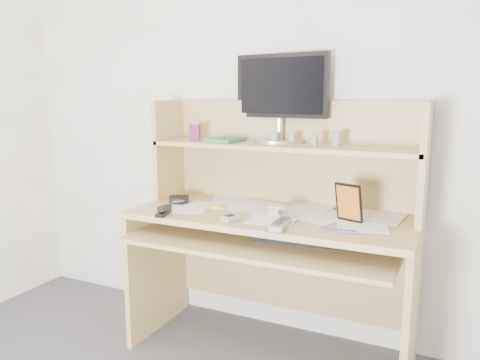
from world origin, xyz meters
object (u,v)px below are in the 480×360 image
at_px(desk, 276,221).
at_px(keyboard, 299,238).
at_px(tv_remote, 281,224).
at_px(game_case, 349,202).
at_px(monitor, 281,95).

relative_size(desk, keyboard, 3.22).
bearing_deg(tv_remote, game_case, 32.12).
xyz_separation_m(game_case, monitor, (-0.44, 0.26, 0.48)).
distance_m(keyboard, tv_remote, 0.18).
xyz_separation_m(tv_remote, game_case, (0.25, 0.20, 0.08)).
relative_size(desk, game_case, 7.83).
height_order(tv_remote, game_case, game_case).
height_order(game_case, monitor, monitor).
xyz_separation_m(keyboard, monitor, (-0.22, 0.33, 0.66)).
distance_m(keyboard, monitor, 0.77).
xyz_separation_m(desk, monitor, (-0.05, 0.18, 0.63)).
height_order(keyboard, tv_remote, tv_remote).
height_order(keyboard, game_case, game_case).
height_order(desk, tv_remote, desk).
relative_size(keyboard, game_case, 2.43).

